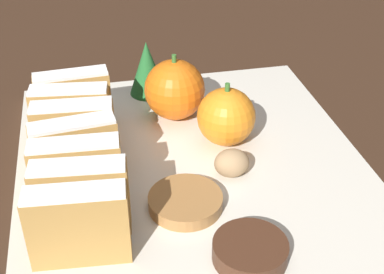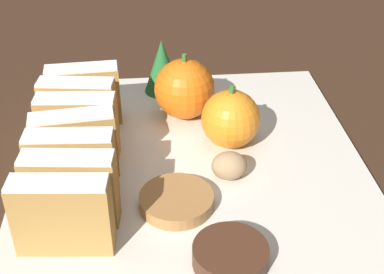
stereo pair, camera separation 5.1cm
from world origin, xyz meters
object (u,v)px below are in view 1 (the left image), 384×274
(orange_far, at_px, (172,90))
(walnut, at_px, (232,163))
(orange_near, at_px, (226,117))
(chocolate_cookie, at_px, (250,251))

(orange_far, distance_m, walnut, 0.12)
(orange_near, relative_size, orange_far, 0.91)
(orange_near, height_order, orange_far, orange_far)
(orange_far, bearing_deg, chocolate_cookie, -84.77)
(orange_near, bearing_deg, walnut, -99.31)
(orange_near, relative_size, chocolate_cookie, 1.14)
(chocolate_cookie, bearing_deg, walnut, 82.14)
(orange_near, xyz_separation_m, orange_far, (-0.04, 0.06, 0.00))
(walnut, bearing_deg, chocolate_cookie, -97.86)
(orange_near, distance_m, orange_far, 0.08)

